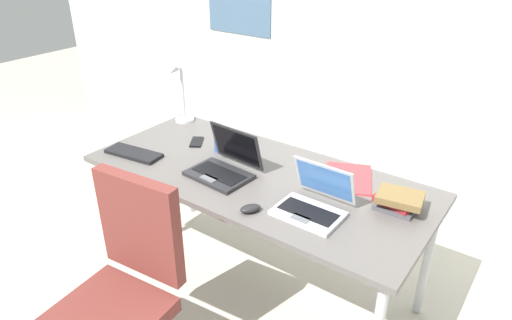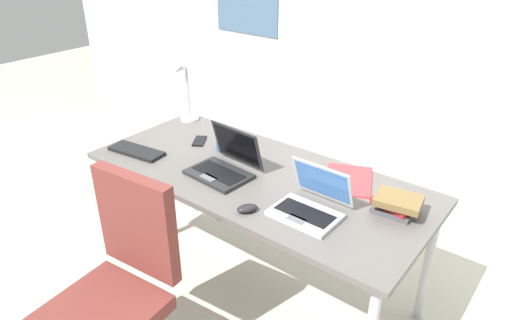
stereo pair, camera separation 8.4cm
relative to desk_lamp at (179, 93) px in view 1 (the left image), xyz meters
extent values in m
plane|color=#B7AD9E|center=(0.80, -0.28, -0.94)|extent=(12.00, 12.00, 0.00)
cube|color=#B2BCB7|center=(0.80, 0.82, 0.36)|extent=(6.00, 0.12, 2.60)
cube|color=#595451|center=(0.80, -0.28, -0.21)|extent=(1.80, 0.80, 0.03)
cylinder|color=#B2B5BA|center=(-0.04, -0.62, -0.58)|extent=(0.04, 0.04, 0.71)
cylinder|color=#B2B5BA|center=(-0.04, 0.06, -0.58)|extent=(0.04, 0.04, 0.71)
cylinder|color=#B2B5BA|center=(1.64, 0.06, -0.58)|extent=(0.04, 0.04, 0.71)
cylinder|color=silver|center=(0.00, 0.03, -0.19)|extent=(0.12, 0.12, 0.02)
cylinder|color=silver|center=(0.00, 0.03, -0.01)|extent=(0.02, 0.02, 0.34)
cylinder|color=silver|center=(0.00, -0.01, 0.16)|extent=(0.01, 0.08, 0.01)
cone|color=silver|center=(0.00, -0.05, 0.16)|extent=(0.07, 0.09, 0.09)
cube|color=#B7BABC|center=(1.21, -0.45, -0.19)|extent=(0.30, 0.21, 0.02)
cube|color=black|center=(1.21, -0.45, -0.18)|extent=(0.26, 0.11, 0.00)
cube|color=#595B60|center=(1.21, -0.52, -0.18)|extent=(0.08, 0.05, 0.00)
cube|color=#B7BABC|center=(1.21, -0.31, -0.08)|extent=(0.30, 0.08, 0.19)
cube|color=#3F72BF|center=(1.21, -0.32, -0.08)|extent=(0.27, 0.06, 0.16)
cube|color=#232326|center=(0.66, -0.41, -0.19)|extent=(0.33, 0.24, 0.02)
cube|color=black|center=(0.66, -0.41, -0.18)|extent=(0.29, 0.14, 0.00)
cube|color=#595B60|center=(0.66, -0.48, -0.18)|extent=(0.09, 0.05, 0.00)
cube|color=#232326|center=(0.67, -0.28, -0.07)|extent=(0.32, 0.09, 0.21)
cube|color=black|center=(0.67, -0.28, -0.07)|extent=(0.29, 0.07, 0.18)
cube|color=black|center=(0.12, -0.50, -0.19)|extent=(0.34, 0.16, 0.02)
ellipsoid|color=black|center=(0.99, -0.58, -0.18)|extent=(0.10, 0.11, 0.03)
cube|color=black|center=(0.29, -0.17, -0.19)|extent=(0.13, 0.15, 0.01)
cube|color=#4C4C51|center=(1.50, -0.17, -0.19)|extent=(0.18, 0.15, 0.02)
cube|color=maroon|center=(1.50, -0.16, -0.16)|extent=(0.20, 0.17, 0.03)
cube|color=brown|center=(1.52, -0.18, -0.13)|extent=(0.22, 0.18, 0.03)
cube|color=red|center=(1.21, -0.04, -0.19)|extent=(0.34, 0.38, 0.01)
cylinder|color=#2D518C|center=(0.48, -0.17, -0.15)|extent=(0.08, 0.08, 0.09)
torus|color=#2D518C|center=(0.53, -0.17, -0.15)|extent=(0.05, 0.01, 0.05)
cube|color=brown|center=(0.68, -1.18, -0.52)|extent=(0.48, 0.48, 0.07)
cube|color=brown|center=(0.66, -0.93, -0.21)|extent=(0.42, 0.10, 0.48)
camera|label=1|loc=(2.01, -1.96, 0.95)|focal=32.15mm
camera|label=2|loc=(2.08, -1.91, 0.95)|focal=32.15mm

